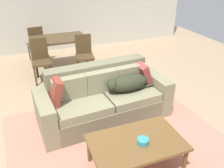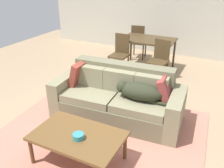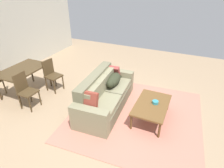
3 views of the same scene
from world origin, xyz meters
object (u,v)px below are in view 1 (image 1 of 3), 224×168
Objects in this scene: dog_on_left_cushion at (127,83)px; dining_chair_near_left at (41,58)px; coffee_table at (136,144)px; dining_chair_near_right at (84,53)px; throw_pillow_by_left_arm at (55,91)px; dining_table at (58,41)px; dining_chair_far_left at (36,43)px; couch at (103,99)px; bowl_on_coffee_table at (143,141)px; throw_pillow_by_right_arm at (142,73)px.

dining_chair_near_left reaches higher than dog_on_left_cushion.
coffee_table is 3.02m from dining_chair_near_right.
throw_pillow_by_left_arm is at bearing 172.63° from dog_on_left_cushion.
dining_table is at bearing 138.21° from dining_chair_near_right.
dining_table is 1.39× the size of dining_chair_near_right.
dog_on_left_cushion is at bearing 103.41° from dining_chair_far_left.
couch is 0.83m from throw_pillow_by_left_arm.
couch is 0.48m from dog_on_left_cushion.
bowl_on_coffee_table is at bearing -91.40° from couch.
coffee_table is (0.78, -1.21, -0.27)m from throw_pillow_by_left_arm.
dog_on_left_cushion is at bearing -154.00° from throw_pillow_by_right_arm.
bowl_on_coffee_table is 4.34m from dining_chair_far_left.
couch is at bearing 90.49° from coffee_table.
bowl_on_coffee_table is (-0.70, -1.38, -0.18)m from throw_pillow_by_right_arm.
throw_pillow_by_left_arm reaches higher than coffee_table.
dining_chair_near_right is at bearing 109.35° from throw_pillow_by_right_arm.
dining_chair_near_left reaches higher than throw_pillow_by_left_arm.
dog_on_left_cushion is at bearing -3.12° from throw_pillow_by_left_arm.
coffee_table is 3.61m from dining_table.
dining_chair_far_left reaches higher than dining_table.
dining_chair_near_left is at bearing -131.47° from dining_table.
dining_chair_far_left is (-0.95, 1.19, 0.00)m from dining_chair_near_right.
dining_chair_near_left reaches higher than dining_chair_near_right.
coffee_table is at bearing 92.96° from dining_chair_far_left.
coffee_table is 1.22× the size of dining_chair_near_left.
dog_on_left_cushion reaches higher than coffee_table.
couch reaches higher than throw_pillow_by_right_arm.
bowl_on_coffee_table is (-0.33, -1.21, -0.14)m from dog_on_left_cushion.
dining_chair_far_left is at bearing 90.39° from throw_pillow_by_left_arm.
couch reaches higher than coffee_table.
throw_pillow_by_left_arm is 2.93× the size of bowl_on_coffee_table.
couch is at bearing -86.97° from dining_chair_near_right.
dog_on_left_cushion is 0.93× the size of dining_chair_far_left.
dining_table is 0.80m from dining_chair_far_left.
coffee_table is 3.14m from dining_chair_near_left.
couch is 1.81m from dining_chair_near_right.
dining_chair_near_right is at bearing 62.63° from throw_pillow_by_left_arm.
throw_pillow_by_left_arm is at bearing -175.74° from throw_pillow_by_right_arm.
throw_pillow_by_right_arm is at bearing -62.34° from dining_chair_near_right.
throw_pillow_by_right_arm is at bearing 60.49° from coffee_table.
couch is 1.71× the size of dining_table.
coffee_table is (-0.39, -1.15, -0.22)m from dog_on_left_cushion.
coffee_table is 0.89× the size of dining_table.
dog_on_left_cushion is 2.26× the size of throw_pillow_by_right_arm.
dog_on_left_cushion is at bearing -13.93° from couch.
bowl_on_coffee_table is 3.21m from dining_chair_near_left.
dining_chair_near_right reaches higher than dining_table.
coffee_table is at bearing -74.58° from dining_chair_near_left.
dining_chair_near_left is (-0.49, -0.55, -0.17)m from dining_table.
throw_pillow_by_right_arm is at bearing 63.33° from bowl_on_coffee_table.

